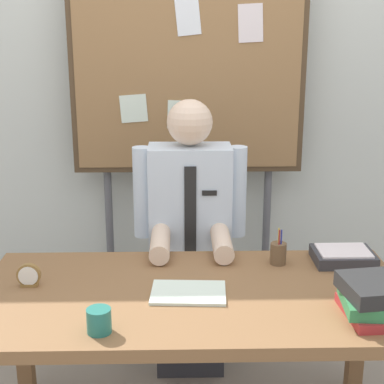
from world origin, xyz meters
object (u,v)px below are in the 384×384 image
at_px(bulletin_board, 188,69).
at_px(coffee_mug, 99,321).
at_px(open_notebook, 188,293).
at_px(book_stack, 372,299).
at_px(desk_clock, 29,276).
at_px(person, 190,249).
at_px(desk, 193,311).
at_px(pen_holder, 278,253).
at_px(paper_tray, 343,256).

relative_size(bulletin_board, coffee_mug, 24.56).
height_order(open_notebook, coffee_mug, coffee_mug).
relative_size(book_stack, desk_clock, 2.86).
bearing_deg(bulletin_board, desk_clock, -121.78).
bearing_deg(open_notebook, coffee_mug, -137.58).
distance_m(open_notebook, coffee_mug, 0.42).
bearing_deg(person, book_stack, -53.49).
xyz_separation_m(desk, coffee_mug, (-0.33, -0.30, 0.13)).
relative_size(book_stack, pen_holder, 1.70).
xyz_separation_m(open_notebook, pen_holder, (0.40, 0.29, 0.04)).
height_order(person, book_stack, person).
xyz_separation_m(desk, paper_tray, (0.67, 0.28, 0.11)).
relative_size(book_stack, paper_tray, 1.05).
xyz_separation_m(book_stack, open_notebook, (-0.65, 0.19, -0.06)).
bearing_deg(person, desk_clock, -138.73).
bearing_deg(bulletin_board, pen_holder, -66.19).
bearing_deg(desk, paper_tray, 22.65).
bearing_deg(bulletin_board, coffee_mug, -102.93).
bearing_deg(desk_clock, coffee_mug, -48.34).
distance_m(person, book_stack, 1.07).
xyz_separation_m(person, paper_tray, (0.67, -0.36, 0.10)).
distance_m(book_stack, desk_clock, 1.32).
bearing_deg(desk_clock, bulletin_board, 58.22).
height_order(book_stack, paper_tray, book_stack).
height_order(desk, open_notebook, open_notebook).
distance_m(coffee_mug, paper_tray, 1.15).
distance_m(book_stack, open_notebook, 0.68).
height_order(desk, coffee_mug, coffee_mug).
distance_m(pen_holder, paper_tray, 0.29).
bearing_deg(person, pen_holder, -44.72).
height_order(desk, person, person).
bearing_deg(coffee_mug, paper_tray, 30.24).
distance_m(desk, paper_tray, 0.73).
xyz_separation_m(bulletin_board, open_notebook, (-0.02, -1.14, -0.77)).
bearing_deg(paper_tray, book_stack, -93.98).
height_order(bulletin_board, desk_clock, bulletin_board).
bearing_deg(open_notebook, pen_holder, 35.83).
height_order(bulletin_board, paper_tray, bulletin_board).
distance_m(desk, pen_holder, 0.48).
height_order(desk, pen_holder, pen_holder).
bearing_deg(book_stack, desk, 161.28).
xyz_separation_m(bulletin_board, paper_tray, (0.67, -0.84, -0.74)).
bearing_deg(book_stack, open_notebook, 163.40).
distance_m(person, open_notebook, 0.67).
height_order(desk, desk_clock, desk_clock).
relative_size(desk, paper_tray, 6.51).
height_order(pen_holder, paper_tray, pen_holder).
relative_size(coffee_mug, paper_tray, 0.33).
bearing_deg(desk_clock, book_stack, -12.32).
xyz_separation_m(desk, open_notebook, (-0.02, -0.02, 0.09)).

